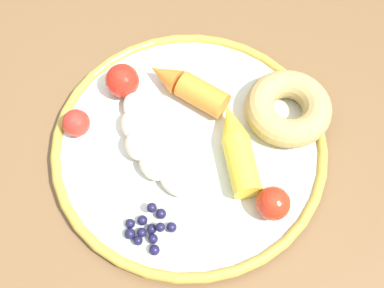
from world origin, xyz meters
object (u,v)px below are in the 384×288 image
object	(u,v)px
donut	(288,108)
banana	(143,145)
tomato_near	(122,81)
dining_table	(197,151)
tomato_mid	(273,203)
blueberry_pile	(149,228)
carrot_orange	(185,86)
tomato_far	(76,123)
carrot_yellow	(237,148)
plate	(192,145)

from	to	relation	value
donut	banana	bearing A→B (deg)	-149.05
tomato_near	donut	bearing A→B (deg)	5.09
dining_table	tomato_mid	xyz separation A→B (m)	(0.11, -0.09, 0.12)
blueberry_pile	tomato_near	xyz separation A→B (m)	(-0.09, 0.16, 0.01)
dining_table	carrot_orange	world-z (taller)	carrot_orange
dining_table	tomato_far	bearing A→B (deg)	-156.31
dining_table	tomato_near	size ratio (longest dim) A/B	27.91
blueberry_pile	tomato_mid	world-z (taller)	tomato_mid
carrot_yellow	blueberry_pile	size ratio (longest dim) A/B	2.11
banana	donut	size ratio (longest dim) A/B	1.19
blueberry_pile	carrot_orange	bearing A→B (deg)	93.76
banana	tomato_far	xyz separation A→B (m)	(-0.08, 0.00, 0.00)
carrot_orange	tomato_mid	size ratio (longest dim) A/B	2.85
carrot_orange	carrot_yellow	size ratio (longest dim) A/B	0.92
blueberry_pile	tomato_near	distance (m)	0.19
carrot_orange	plate	bearing A→B (deg)	-67.30
tomato_mid	tomato_far	xyz separation A→B (m)	(-0.24, 0.04, -0.00)
tomato_far	blueberry_pile	bearing A→B (deg)	-38.50
dining_table	carrot_yellow	distance (m)	0.13
dining_table	tomato_mid	bearing A→B (deg)	-41.00
carrot_orange	tomato_mid	bearing A→B (deg)	-42.10
banana	carrot_orange	xyz separation A→B (m)	(0.02, 0.09, 0.00)
carrot_yellow	plate	bearing A→B (deg)	-178.55
banana	blueberry_pile	size ratio (longest dim) A/B	2.24
plate	tomato_near	world-z (taller)	tomato_near
plate	banana	bearing A→B (deg)	-156.65
dining_table	carrot_yellow	xyz separation A→B (m)	(0.06, -0.04, 0.11)
carrot_yellow	tomato_far	world-z (taller)	same
plate	tomato_far	xyz separation A→B (m)	(-0.14, -0.02, 0.02)
donut	tomato_far	distance (m)	0.25
banana	carrot_yellow	distance (m)	0.11
dining_table	donut	distance (m)	0.16
plate	tomato_near	size ratio (longest dim) A/B	7.87
tomato_near	tomato_mid	xyz separation A→B (m)	(0.21, -0.11, -0.00)
donut	dining_table	bearing A→B (deg)	-164.64
blueberry_pile	plate	bearing A→B (deg)	82.14
carrot_orange	donut	distance (m)	0.13
banana	tomato_far	size ratio (longest dim) A/B	3.77
banana	tomato_far	bearing A→B (deg)	176.80
tomato_near	carrot_yellow	bearing A→B (deg)	-17.50
carrot_yellow	donut	distance (m)	0.08
banana	tomato_mid	world-z (taller)	tomato_mid
carrot_yellow	blueberry_pile	xyz separation A→B (m)	(-0.07, -0.12, -0.01)
plate	tomato_far	bearing A→B (deg)	-172.48
plate	banana	world-z (taller)	banana
banana	donut	xyz separation A→B (m)	(0.15, 0.09, 0.00)
blueberry_pile	tomato_mid	xyz separation A→B (m)	(0.12, 0.06, 0.01)
banana	blueberry_pile	xyz separation A→B (m)	(0.04, -0.09, -0.01)
carrot_yellow	tomato_far	size ratio (longest dim) A/B	3.56
plate	blueberry_pile	world-z (taller)	blueberry_pile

